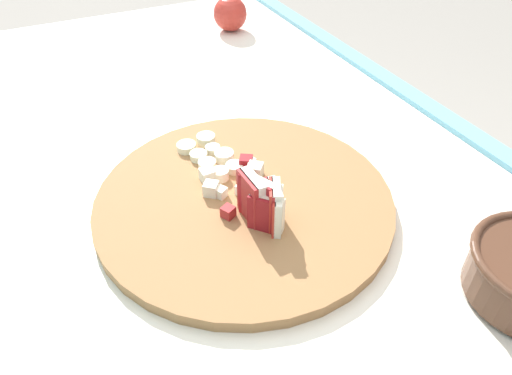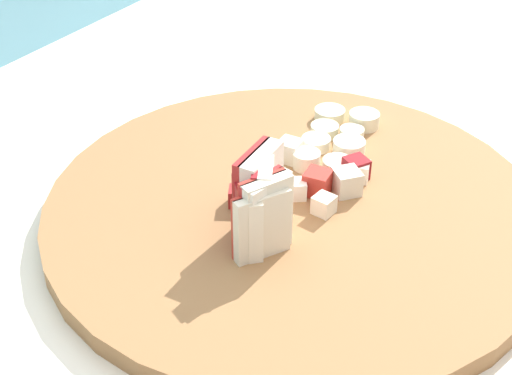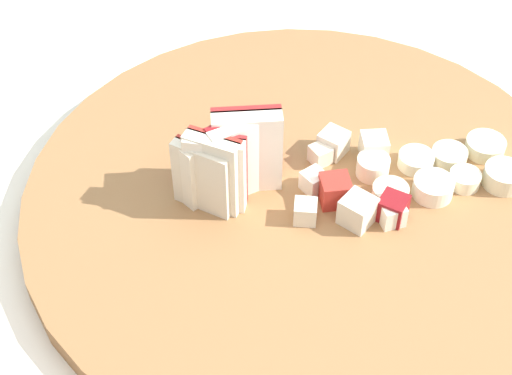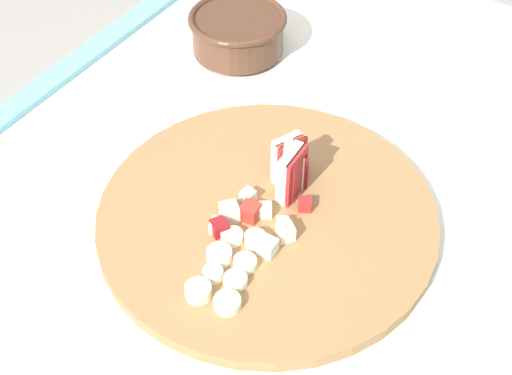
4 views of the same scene
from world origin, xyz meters
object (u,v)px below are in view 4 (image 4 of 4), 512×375
apple_wedge_fan (291,165)px  banana_slice_rows (227,269)px  cutting_board (268,217)px  ceramic_bowl (238,32)px  apple_dice_pile (253,220)px

apple_wedge_fan → banana_slice_rows: size_ratio=0.65×
apple_wedge_fan → cutting_board: bearing=3.3°
apple_wedge_fan → ceramic_bowl: (-0.22, -0.22, -0.01)m
cutting_board → apple_dice_pile: apple_dice_pile is taller
cutting_board → ceramic_bowl: size_ratio=2.72×
apple_wedge_fan → ceramic_bowl: bearing=-135.3°
banana_slice_rows → ceramic_bowl: 0.45m
cutting_board → apple_wedge_fan: size_ratio=5.31×
apple_wedge_fan → ceramic_bowl: 0.31m
banana_slice_rows → apple_wedge_fan: bearing=-175.9°
banana_slice_rows → ceramic_bowl: bearing=-148.7°
apple_dice_pile → banana_slice_rows: (0.07, 0.01, -0.00)m
cutting_board → apple_wedge_fan: 0.07m
cutting_board → banana_slice_rows: banana_slice_rows is taller
apple_wedge_fan → apple_dice_pile: (0.08, -0.00, -0.02)m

